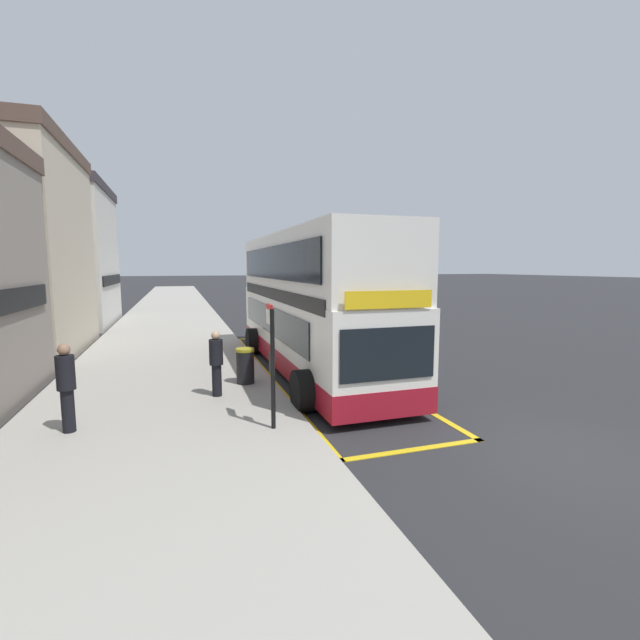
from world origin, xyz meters
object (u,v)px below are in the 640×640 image
object	(u,v)px
bus_stop_sign	(272,355)
parked_car_white_distant	(271,287)
pedestrian_waiting_near_sign	(216,361)
pedestrian_further_back	(66,384)
litter_bin	(245,366)
double_decker_bus	(309,307)

from	to	relation	value
bus_stop_sign	parked_car_white_distant	xyz separation A→B (m)	(9.48, 45.94, -0.83)
bus_stop_sign	pedestrian_waiting_near_sign	distance (m)	2.75
bus_stop_sign	pedestrian_further_back	world-z (taller)	bus_stop_sign
parked_car_white_distant	litter_bin	world-z (taller)	parked_car_white_distant
parked_car_white_distant	pedestrian_waiting_near_sign	world-z (taller)	pedestrian_waiting_near_sign
double_decker_bus	litter_bin	distance (m)	3.19
bus_stop_sign	litter_bin	distance (m)	3.65
parked_car_white_distant	litter_bin	xyz separation A→B (m)	(-9.51, -42.42, -0.16)
parked_car_white_distant	pedestrian_waiting_near_sign	distance (m)	44.63
bus_stop_sign	litter_bin	bearing A→B (deg)	90.48
double_decker_bus	pedestrian_further_back	world-z (taller)	double_decker_bus
bus_stop_sign	parked_car_white_distant	distance (m)	46.92
bus_stop_sign	litter_bin	size ratio (longest dim) A/B	2.53
double_decker_bus	litter_bin	xyz separation A→B (m)	(-2.35, -1.63, -1.43)
double_decker_bus	bus_stop_sign	xyz separation A→B (m)	(-2.32, -5.14, -0.44)
litter_bin	pedestrian_waiting_near_sign	bearing A→B (deg)	-131.08
parked_car_white_distant	pedestrian_waiting_near_sign	xyz separation A→B (m)	(-10.37, -43.41, 0.24)
double_decker_bus	parked_car_white_distant	size ratio (longest dim) A/B	2.70
pedestrian_waiting_near_sign	pedestrian_further_back	world-z (taller)	pedestrian_further_back
double_decker_bus	pedestrian_further_back	bearing A→B (deg)	-146.12
parked_car_white_distant	pedestrian_waiting_near_sign	bearing A→B (deg)	-101.75
pedestrian_further_back	pedestrian_waiting_near_sign	bearing A→B (deg)	27.38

